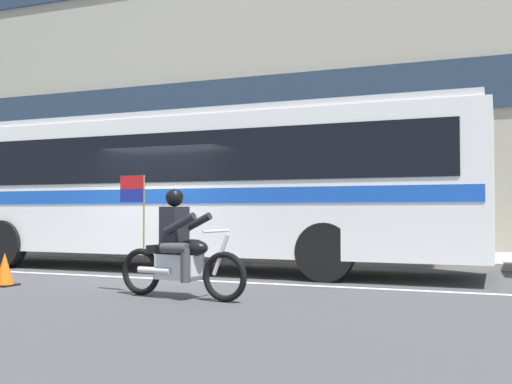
# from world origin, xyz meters

# --- Properties ---
(ground_plane) EXTENTS (60.00, 60.00, 0.00)m
(ground_plane) POSITION_xyz_m (0.00, 0.00, 0.00)
(ground_plane) COLOR #3D3D3F
(sidewalk_curb) EXTENTS (28.00, 3.80, 0.15)m
(sidewalk_curb) POSITION_xyz_m (0.00, 5.10, 0.07)
(sidewalk_curb) COLOR #A39E93
(sidewalk_curb) RESTS_ON ground_plane
(lane_center_stripe) EXTENTS (26.60, 0.14, 0.01)m
(lane_center_stripe) POSITION_xyz_m (0.00, -0.60, 0.00)
(lane_center_stripe) COLOR silver
(lane_center_stripe) RESTS_ON ground_plane
(office_building_facade) EXTENTS (28.00, 0.89, 13.45)m
(office_building_facade) POSITION_xyz_m (0.00, 7.39, 6.73)
(office_building_facade) COLOR gray
(office_building_facade) RESTS_ON ground_plane
(transit_bus) EXTENTS (12.37, 2.75, 3.22)m
(transit_bus) POSITION_xyz_m (-0.02, 1.19, 1.88)
(transit_bus) COLOR white
(transit_bus) RESTS_ON ground_plane
(motorcycle_with_rider) EXTENTS (2.18, 0.67, 1.78)m
(motorcycle_with_rider) POSITION_xyz_m (1.94, -2.66, 0.67)
(motorcycle_with_rider) COLOR black
(motorcycle_with_rider) RESTS_ON ground_plane
(fire_hydrant) EXTENTS (0.22, 0.30, 0.75)m
(fire_hydrant) POSITION_xyz_m (-2.17, 3.85, 0.52)
(fire_hydrant) COLOR red
(fire_hydrant) RESTS_ON sidewalk_curb
(traffic_cone) EXTENTS (0.36, 0.36, 0.55)m
(traffic_cone) POSITION_xyz_m (-1.45, -2.46, 0.26)
(traffic_cone) COLOR #EA590F
(traffic_cone) RESTS_ON ground_plane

